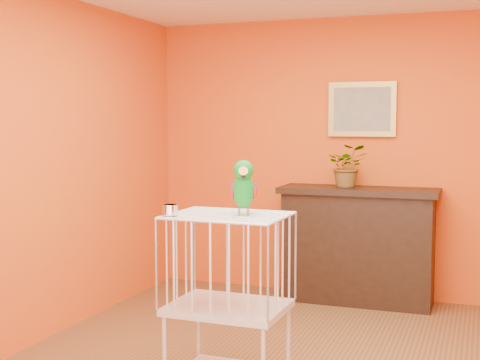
% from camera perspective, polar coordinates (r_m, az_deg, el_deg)
% --- Properties ---
extents(room_shell, '(4.50, 4.50, 4.50)m').
position_cam_1_polar(room_shell, '(4.10, 4.98, 4.27)').
color(room_shell, '#D94714').
rests_on(room_shell, ground).
extents(console_cabinet, '(1.41, 0.51, 1.04)m').
position_cam_1_polar(console_cabinet, '(6.15, 9.99, -5.49)').
color(console_cabinet, black).
rests_on(console_cabinet, ground).
extents(potted_plant, '(0.41, 0.45, 0.30)m').
position_cam_1_polar(potted_plant, '(6.12, 9.23, 0.82)').
color(potted_plant, '#26722D').
rests_on(potted_plant, console_cabinet).
extents(framed_picture, '(0.62, 0.04, 0.50)m').
position_cam_1_polar(framed_picture, '(6.26, 10.37, 5.96)').
color(framed_picture, gold).
rests_on(framed_picture, room_shell).
extents(birdcage, '(0.70, 0.55, 1.07)m').
position_cam_1_polar(birdcage, '(4.14, -1.03, -10.08)').
color(birdcage, silver).
rests_on(birdcage, ground).
extents(feed_cup, '(0.09, 0.09, 0.06)m').
position_cam_1_polar(feed_cup, '(4.00, -5.99, -2.55)').
color(feed_cup, silver).
rests_on(feed_cup, birdcage).
extents(parrot, '(0.18, 0.30, 0.34)m').
position_cam_1_polar(parrot, '(3.99, 0.31, -0.59)').
color(parrot, '#59544C').
rests_on(parrot, birdcage).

